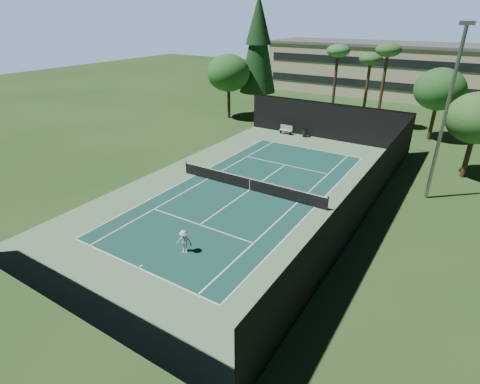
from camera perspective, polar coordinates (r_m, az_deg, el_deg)
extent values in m
plane|color=#254A1B|center=(29.61, 1.47, 0.30)|extent=(160.00, 160.00, 0.00)
cube|color=#648E63|center=(29.60, 1.47, 0.31)|extent=(18.00, 32.00, 0.01)
cube|color=#16483F|center=(29.60, 1.47, 0.32)|extent=(10.97, 23.77, 0.01)
cube|color=white|center=(21.68, -15.24, -11.09)|extent=(10.97, 0.10, 0.01)
cube|color=white|center=(39.55, 10.42, 6.55)|extent=(10.97, 0.10, 0.01)
cube|color=white|center=(24.94, -6.15, -4.98)|extent=(8.23, 0.10, 0.01)
cube|color=white|center=(34.81, 6.91, 4.13)|extent=(8.23, 0.10, 0.01)
cube|color=white|center=(32.49, -6.87, 2.54)|extent=(0.10, 23.77, 0.01)
cube|color=white|center=(27.50, 11.32, -2.28)|extent=(0.10, 23.77, 0.01)
cube|color=white|center=(31.71, -4.93, 2.03)|extent=(0.10, 23.77, 0.01)
cube|color=white|center=(27.94, 8.72, -1.59)|extent=(0.10, 23.77, 0.01)
cube|color=white|center=(29.60, 1.47, 0.33)|extent=(0.10, 12.80, 0.01)
cube|color=white|center=(21.75, -14.95, -10.90)|extent=(0.10, 0.30, 0.01)
cube|color=white|center=(39.42, 10.33, 6.49)|extent=(0.10, 0.30, 0.01)
cylinder|color=black|center=(32.84, -8.16, 3.71)|extent=(0.10, 0.10, 1.10)
cylinder|color=black|center=(27.00, 13.21, -1.75)|extent=(0.10, 0.10, 1.10)
cube|color=black|center=(29.40, 1.48, 1.18)|extent=(12.80, 0.02, 0.92)
cube|color=white|center=(29.20, 1.49, 2.05)|extent=(12.80, 0.04, 0.07)
cube|color=white|center=(29.40, 1.48, 1.18)|extent=(0.05, 0.03, 0.92)
cube|color=black|center=(42.69, 12.80, 10.53)|extent=(18.00, 0.04, 4.00)
cube|color=black|center=(18.68, -25.23, -12.00)|extent=(18.00, 0.04, 4.00)
cube|color=black|center=(25.79, 18.93, -0.26)|extent=(0.04, 32.00, 4.00)
cube|color=black|center=(34.01, -11.71, 6.81)|extent=(0.04, 32.00, 4.00)
cube|color=black|center=(42.24, 13.07, 13.14)|extent=(18.00, 0.06, 0.06)
imported|color=silver|center=(22.02, -8.50, -7.47)|extent=(1.08, 0.85, 1.47)
sphere|color=#BBCA2D|center=(24.40, -17.92, -6.93)|extent=(0.06, 0.06, 0.06)
sphere|color=gold|center=(32.97, -3.45, 3.07)|extent=(0.08, 0.08, 0.08)
sphere|color=#C5E935|center=(30.45, 7.41, 0.89)|extent=(0.06, 0.06, 0.06)
sphere|color=yellow|center=(33.83, -2.65, 3.69)|extent=(0.08, 0.08, 0.08)
cube|color=beige|center=(44.01, 6.96, 9.32)|extent=(1.50, 0.45, 0.05)
cube|color=#B9AD99|center=(44.10, 7.10, 9.75)|extent=(1.50, 0.06, 0.55)
cube|color=black|center=(44.32, 6.24, 9.15)|extent=(0.06, 0.40, 0.42)
cube|color=black|center=(43.83, 7.66, 8.88)|extent=(0.06, 0.40, 0.42)
cylinder|color=black|center=(43.20, 9.84, 8.82)|extent=(0.52, 0.52, 0.90)
cylinder|color=black|center=(43.07, 9.88, 9.42)|extent=(0.56, 0.56, 0.05)
cylinder|color=#4C3020|center=(52.94, 2.63, 13.75)|extent=(0.50, 0.50, 3.60)
cone|color=#143816|center=(51.95, 2.80, 21.54)|extent=(4.80, 4.80, 12.00)
cone|color=#133514|center=(51.82, 2.88, 24.85)|extent=(3.30, 3.30, 6.00)
cylinder|color=#472B1E|center=(50.26, 14.19, 15.27)|extent=(0.36, 0.36, 8.55)
ellipsoid|color=#337133|center=(49.73, 14.74, 20.10)|extent=(2.80, 2.80, 1.54)
cylinder|color=#48341F|center=(51.27, 18.69, 14.40)|extent=(0.36, 0.36, 7.65)
ellipsoid|color=#335B29|center=(50.76, 19.32, 18.62)|extent=(2.80, 2.80, 1.54)
cylinder|color=#4E3121|center=(47.73, 20.79, 14.18)|extent=(0.36, 0.36, 9.00)
ellipsoid|color=#305C29|center=(47.17, 21.68, 19.50)|extent=(2.80, 2.80, 1.54)
cylinder|color=#452B1D|center=(46.47, 27.20, 9.25)|extent=(0.40, 0.40, 3.52)
ellipsoid|color=#235822|center=(45.74, 28.13, 13.64)|extent=(5.12, 5.12, 4.35)
cylinder|color=#4F3121|center=(36.71, 31.27, 4.37)|extent=(0.40, 0.40, 3.30)
ellipsoid|color=#316627|center=(35.83, 32.53, 9.49)|extent=(4.80, 4.80, 4.08)
cylinder|color=#4E3121|center=(50.63, -1.70, 13.30)|extent=(0.40, 0.40, 3.74)
ellipsoid|color=#266025|center=(49.95, -1.76, 17.68)|extent=(5.44, 5.44, 4.62)
cube|color=#BFB294|center=(70.89, 21.92, 16.86)|extent=(40.00, 12.00, 8.00)
cube|color=#59595B|center=(70.51, 22.49, 20.12)|extent=(40.50, 12.50, 0.40)
cube|color=black|center=(65.25, 20.52, 15.02)|extent=(38.00, 0.15, 1.20)
cube|color=black|center=(64.80, 21.00, 17.95)|extent=(38.00, 0.15, 1.20)
cylinder|color=gray|center=(29.82, 28.67, 9.63)|extent=(0.24, 0.24, 12.00)
cube|color=gray|center=(29.08, 31.34, 21.14)|extent=(0.90, 0.25, 0.25)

